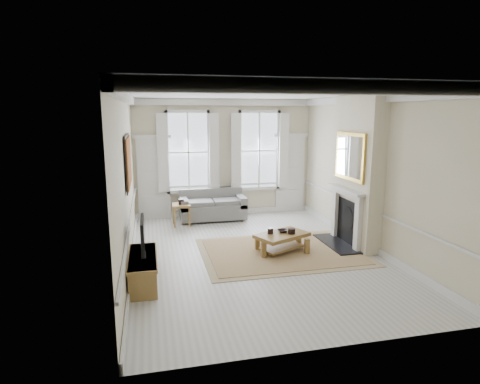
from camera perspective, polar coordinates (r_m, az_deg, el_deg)
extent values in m
plane|color=#B7B5AD|center=(8.76, 2.20, -8.87)|extent=(7.20, 7.20, 0.00)
plane|color=white|center=(8.24, 2.38, 13.94)|extent=(7.20, 7.20, 0.00)
plane|color=beige|center=(11.81, -2.28, 4.85)|extent=(5.20, 0.00, 5.20)
plane|color=beige|center=(8.06, -15.86, 1.46)|extent=(0.00, 7.20, 7.20)
plane|color=beige|center=(9.35, 17.89, 2.63)|extent=(0.00, 7.20, 7.20)
cube|color=silver|center=(11.65, -12.18, 1.78)|extent=(0.90, 0.08, 2.30)
cube|color=silver|center=(12.38, 7.15, 2.50)|extent=(0.90, 0.08, 2.30)
cube|color=#B4631F|center=(8.31, -15.62, 4.19)|extent=(0.05, 1.66, 1.06)
cube|color=beige|center=(9.43, 16.36, 2.79)|extent=(0.35, 1.70, 3.38)
cube|color=black|center=(9.61, 13.57, -7.18)|extent=(0.55, 1.50, 0.05)
cube|color=silver|center=(9.08, 16.40, -4.79)|extent=(0.10, 0.18, 1.15)
cube|color=silver|center=(10.02, 13.36, -3.15)|extent=(0.10, 0.18, 1.15)
cube|color=silver|center=(9.36, 14.75, 0.34)|extent=(0.20, 1.45, 0.06)
cube|color=black|center=(9.57, 15.04, -4.05)|extent=(0.02, 0.92, 1.00)
cube|color=#BA9133|center=(9.28, 15.31, 4.90)|extent=(0.06, 1.26, 1.06)
cube|color=#626260|center=(11.45, -3.91, -2.65)|extent=(1.84, 0.89, 0.42)
cube|color=#626260|center=(11.71, -4.20, -0.50)|extent=(1.84, 0.20, 0.44)
cube|color=#626260|center=(11.30, -8.02, -1.63)|extent=(0.20, 0.89, 0.30)
cube|color=#626260|center=(11.55, 0.09, -1.24)|extent=(0.20, 0.89, 0.30)
cylinder|color=brown|center=(11.11, -7.71, -4.39)|extent=(0.06, 0.06, 0.08)
cylinder|color=brown|center=(11.96, -0.35, -3.15)|extent=(0.06, 0.06, 0.08)
cube|color=brown|center=(10.93, -8.36, -1.88)|extent=(0.51, 0.51, 0.06)
cube|color=brown|center=(10.80, -9.23, -3.66)|extent=(0.05, 0.05, 0.52)
cube|color=brown|center=(10.83, -7.24, -3.56)|extent=(0.05, 0.05, 0.52)
cube|color=brown|center=(11.17, -9.36, -3.17)|extent=(0.05, 0.05, 0.52)
cube|color=brown|center=(11.19, -7.43, -3.08)|extent=(0.05, 0.05, 0.52)
cube|color=#8F6E4A|center=(8.93, 5.94, -8.43)|extent=(3.50, 2.60, 0.02)
cube|color=brown|center=(8.82, 5.99, -6.15)|extent=(1.30, 1.07, 0.08)
cube|color=brown|center=(8.54, 3.47, -8.19)|extent=(0.10, 0.10, 0.34)
cube|color=brown|center=(8.84, 9.34, -7.65)|extent=(0.10, 0.10, 0.34)
cube|color=brown|center=(8.96, 2.64, -7.24)|extent=(0.10, 0.10, 0.34)
cube|color=brown|center=(9.24, 8.26, -6.77)|extent=(0.10, 0.10, 0.34)
cylinder|color=black|center=(8.76, 4.34, -5.54)|extent=(0.13, 0.13, 0.13)
cylinder|color=black|center=(8.81, 7.35, -5.54)|extent=(0.16, 0.16, 0.11)
imported|color=black|center=(8.90, 6.10, -5.52)|extent=(0.24, 0.24, 0.06)
cube|color=brown|center=(7.47, -13.61, -10.69)|extent=(0.46, 1.44, 0.51)
cube|color=black|center=(7.38, -13.55, -8.72)|extent=(0.08, 0.30, 0.03)
cube|color=black|center=(7.26, -13.69, -5.82)|extent=(0.05, 0.90, 0.55)
cube|color=black|center=(7.26, -13.45, -5.81)|extent=(0.01, 0.83, 0.49)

